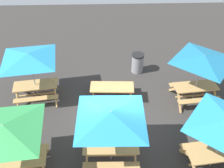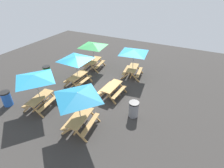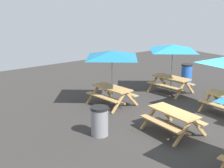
{
  "view_description": "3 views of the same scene",
  "coord_description": "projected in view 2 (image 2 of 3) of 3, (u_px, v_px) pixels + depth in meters",
  "views": [
    {
      "loc": [
        0.35,
        6.39,
        7.38
      ],
      "look_at": [
        0.07,
        -1.51,
        0.9
      ],
      "focal_mm": 40.0,
      "sensor_mm": 36.0,
      "label": 1
    },
    {
      "loc": [
        -8.78,
        -6.01,
        7.0
      ],
      "look_at": [
        0.07,
        -1.51,
        0.9
      ],
      "focal_mm": 28.0,
      "sensor_mm": 36.0,
      "label": 2
    },
    {
      "loc": [
        6.52,
        -8.96,
        4.4
      ],
      "look_at": [
        -3.41,
        -1.43,
        0.9
      ],
      "focal_mm": 50.0,
      "sensor_mm": 36.0,
      "label": 3
    }
  ],
  "objects": [
    {
      "name": "picnic_table_5",
      "position": [
        76.0,
        60.0,
        12.32
      ],
      "size": [
        2.83,
        2.83,
        2.34
      ],
      "rotation": [
        0.0,
        0.0,
        -0.02
      ],
      "color": "tan",
      "rests_on": "ground"
    },
    {
      "name": "trash_bin_green",
      "position": [
        47.0,
        72.0,
        14.02
      ],
      "size": [
        0.59,
        0.59,
        0.98
      ],
      "color": "green",
      "rests_on": "ground"
    },
    {
      "name": "ground_plane",
      "position": [
        93.0,
        90.0,
        12.65
      ],
      "size": [
        24.67,
        24.67,
        0.0
      ],
      "primitive_type": "plane",
      "color": "#33302D",
      "rests_on": "ground"
    },
    {
      "name": "trash_bin_gray",
      "position": [
        134.0,
        109.0,
        10.06
      ],
      "size": [
        0.59,
        0.59,
        0.98
      ],
      "color": "gray",
      "rests_on": "ground"
    },
    {
      "name": "picnic_table_2",
      "position": [
        112.0,
        88.0,
        11.82
      ],
      "size": [
        1.86,
        1.61,
        0.81
      ],
      "rotation": [
        0.0,
        0.0,
        -0.05
      ],
      "color": "tan",
      "rests_on": "ground"
    },
    {
      "name": "picnic_table_3",
      "position": [
        93.0,
        47.0,
        14.69
      ],
      "size": [
        2.81,
        2.81,
        2.34
      ],
      "rotation": [
        0.0,
        0.0,
        0.1
      ],
      "color": "tan",
      "rests_on": "ground"
    },
    {
      "name": "picnic_table_4",
      "position": [
        35.0,
        80.0,
        9.96
      ],
      "size": [
        2.2,
        2.2,
        2.34
      ],
      "rotation": [
        0.0,
        0.0,
        0.11
      ],
      "color": "tan",
      "rests_on": "ground"
    },
    {
      "name": "trash_bin_blue",
      "position": [
        7.0,
        98.0,
        10.94
      ],
      "size": [
        0.59,
        0.59,
        0.98
      ],
      "color": "blue",
      "rests_on": "ground"
    },
    {
      "name": "picnic_table_0",
      "position": [
        78.0,
        98.0,
        8.46
      ],
      "size": [
        2.19,
        2.19,
        2.34
      ],
      "rotation": [
        0.0,
        0.0,
        0.1
      ],
      "color": "tan",
      "rests_on": "ground"
    },
    {
      "name": "picnic_table_1",
      "position": [
        134.0,
        53.0,
        13.41
      ],
      "size": [
        2.8,
        2.8,
        2.34
      ],
      "rotation": [
        0.0,
        0.0,
        0.14
      ],
      "color": "tan",
      "rests_on": "ground"
    }
  ]
}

